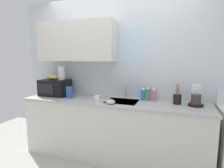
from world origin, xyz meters
The scene contains 14 objects.
kitchen_wall_assembly centered at (-0.15, 0.30, 1.38)m, with size 3.52×0.42×2.50m.
counter_unit centered at (0.00, 0.00, 0.46)m, with size 2.75×0.63×0.90m.
sink_faucet centered at (0.15, 0.24, 1.00)m, with size 0.03×0.03×0.20m, color #B2B5BA.
microwave centered at (-1.04, 0.05, 1.04)m, with size 0.46×0.35×0.27m.
banana_bunch centered at (-1.09, 0.05, 1.20)m, with size 0.20×0.11×0.07m, color gold.
paper_towel_roll centered at (-0.94, 0.10, 1.28)m, with size 0.11×0.11×0.22m, color white.
coffee_maker centered at (1.14, 0.11, 1.00)m, with size 0.19×0.21×0.28m.
dish_soap_bottle_blue centered at (0.43, 0.19, 0.99)m, with size 0.07×0.07×0.20m.
dish_soap_bottle_green centered at (0.51, 0.19, 1.00)m, with size 0.06×0.06×0.21m.
dish_soap_bottle_pink centered at (0.58, 0.19, 0.99)m, with size 0.07×0.07×0.20m.
cereal_canister centered at (-0.70, -0.05, 0.99)m, with size 0.10×0.10×0.18m, color #2659A5.
mug_white centered at (-0.17, -0.14, 0.95)m, with size 0.08×0.08×0.10m, color white.
utensil_crock centered at (0.91, 0.12, 0.97)m, with size 0.11×0.11×0.28m.
small_bowl centered at (0.05, -0.20, 0.93)m, with size 0.13×0.13×0.07m, color beige.
Camera 1 is at (0.89, -2.48, 1.52)m, focal length 29.16 mm.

